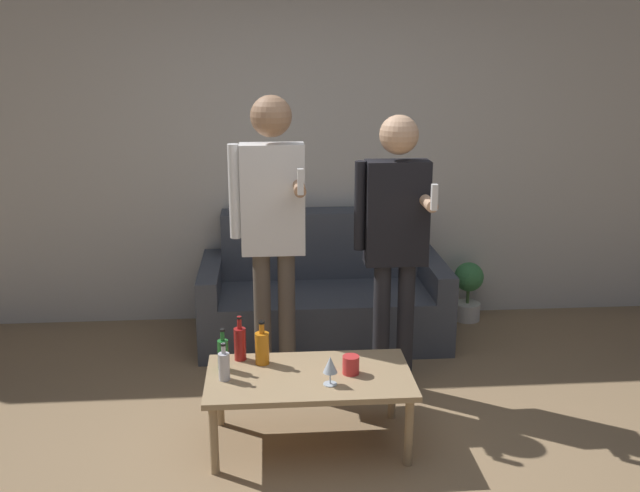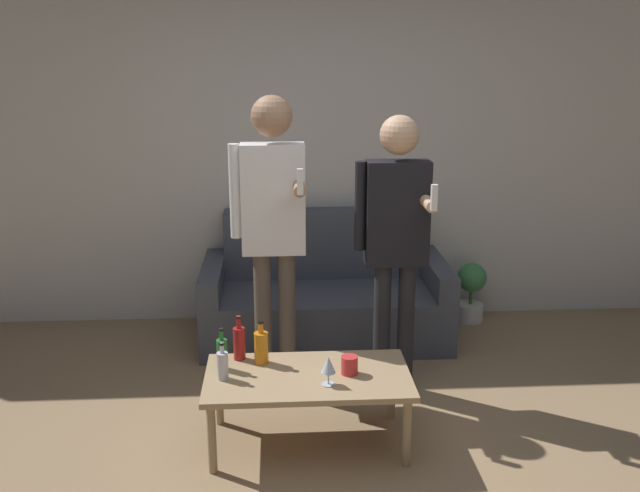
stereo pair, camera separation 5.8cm
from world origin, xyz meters
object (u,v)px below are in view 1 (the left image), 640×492
coffee_table (309,382)px  couch (322,295)px  person_standing_left (272,216)px  bottle_orange (224,365)px  person_standing_right (395,230)px

coffee_table → couch: bearing=82.8°
person_standing_left → bottle_orange: bearing=-110.2°
couch → person_standing_right: (0.35, -0.90, 0.71)m
person_standing_left → couch: bearing=65.6°
person_standing_left → person_standing_right: 0.72m
person_standing_left → person_standing_right: (0.71, -0.11, -0.07)m
coffee_table → bottle_orange: bottle_orange is taller
coffee_table → person_standing_left: 1.02m
couch → person_standing_right: bearing=-68.7°
coffee_table → bottle_orange: size_ratio=5.34×
person_standing_right → couch: bearing=111.3°
coffee_table → person_standing_left: bearing=103.9°
person_standing_left → person_standing_right: size_ratio=1.06×
couch → person_standing_left: bearing=-114.4°
couch → person_standing_right: size_ratio=1.03×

